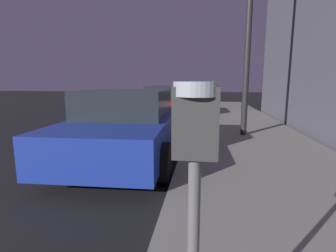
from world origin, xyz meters
TOP-DOWN VIEW (x-y plane):
  - parking_meter at (4.42, -0.01)m, footprint 0.19×0.19m
  - car_blue at (2.85, 4.10)m, footprint 2.21×4.47m
  - car_red at (2.85, 9.90)m, footprint 2.16×4.20m

SIDE VIEW (x-z plane):
  - car_blue at x=2.85m, z-range -0.01..1.42m
  - car_red at x=2.85m, z-range 0.00..1.43m
  - parking_meter at x=4.42m, z-range 0.52..1.97m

